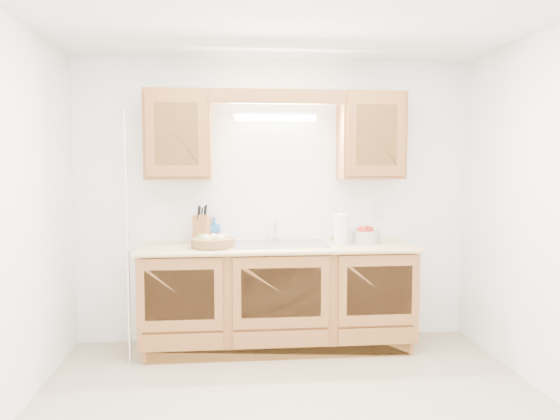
{
  "coord_description": "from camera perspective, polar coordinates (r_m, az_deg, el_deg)",
  "views": [
    {
      "loc": [
        -0.42,
        -3.36,
        1.59
      ],
      "look_at": [
        -0.01,
        0.85,
        1.22
      ],
      "focal_mm": 35.0,
      "sensor_mm": 36.0,
      "label": 1
    }
  ],
  "objects": [
    {
      "name": "apple_bowl",
      "position": [
        4.81,
        8.81,
        -2.62
      ],
      "size": [
        0.37,
        0.37,
        0.14
      ],
      "rotation": [
        0.0,
        0.0,
        -0.43
      ],
      "color": "silver",
      "rests_on": "countertop"
    },
    {
      "name": "fluorescent_fixture",
      "position": [
        4.82,
        -0.49,
        9.78
      ],
      "size": [
        0.76,
        0.08,
        0.08
      ],
      "color": "white",
      "rests_on": "room"
    },
    {
      "name": "room",
      "position": [
        3.41,
        1.59,
        -0.79
      ],
      "size": [
        3.52,
        3.5,
        2.5
      ],
      "color": "tan",
      "rests_on": "ground"
    },
    {
      "name": "base_cabinets",
      "position": [
        4.73,
        -0.24,
        -9.16
      ],
      "size": [
        2.2,
        0.6,
        0.86
      ],
      "primitive_type": "cube",
      "color": "#A86231",
      "rests_on": "ground"
    },
    {
      "name": "sponge",
      "position": [
        4.95,
        6.0,
        -3.02
      ],
      "size": [
        0.1,
        0.06,
        0.02
      ],
      "rotation": [
        0.0,
        0.0,
        -0.04
      ],
      "color": "#CC333F",
      "rests_on": "countertop"
    },
    {
      "name": "valance",
      "position": [
        4.61,
        -0.24,
        11.79
      ],
      "size": [
        2.2,
        0.05,
        0.12
      ],
      "primitive_type": "cube",
      "color": "#A86231",
      "rests_on": "room"
    },
    {
      "name": "sink",
      "position": [
        4.65,
        -0.25,
        -4.5
      ],
      "size": [
        0.84,
        0.46,
        0.36
      ],
      "color": "#9E9EA3",
      "rests_on": "countertop"
    },
    {
      "name": "fruit_basket",
      "position": [
        4.52,
        -6.99,
        -3.26
      ],
      "size": [
        0.44,
        0.44,
        0.11
      ],
      "rotation": [
        0.0,
        0.0,
        -0.26
      ],
      "color": "olive",
      "rests_on": "countertop"
    },
    {
      "name": "orange_canister",
      "position": [
        4.83,
        -8.62,
        -1.88
      ],
      "size": [
        0.1,
        0.1,
        0.24
      ],
      "rotation": [
        0.0,
        0.0,
        -0.33
      ],
      "color": "#DA630C",
      "rests_on": "countertop"
    },
    {
      "name": "countertop",
      "position": [
        4.62,
        -0.23,
        -3.9
      ],
      "size": [
        2.3,
        0.63,
        0.04
      ],
      "primitive_type": "cube",
      "color": "#DCB573",
      "rests_on": "base_cabinets"
    },
    {
      "name": "upper_cabinet_right",
      "position": [
        4.87,
        9.47,
        7.63
      ],
      "size": [
        0.55,
        0.33,
        0.75
      ],
      "primitive_type": "cube",
      "color": "#A86231",
      "rests_on": "room"
    },
    {
      "name": "knife_block",
      "position": [
        4.76,
        -8.13,
        -1.97
      ],
      "size": [
        0.17,
        0.22,
        0.34
      ],
      "rotation": [
        0.0,
        0.0,
        -0.3
      ],
      "color": "#A86231",
      "rests_on": "countertop"
    },
    {
      "name": "upper_cabinet_left",
      "position": [
        4.72,
        -10.57,
        7.7
      ],
      "size": [
        0.55,
        0.33,
        0.75
      ],
      "primitive_type": "cube",
      "color": "#A86231",
      "rests_on": "room"
    },
    {
      "name": "paper_towel",
      "position": [
        4.68,
        6.39,
        -2.01
      ],
      "size": [
        0.15,
        0.15,
        0.31
      ],
      "rotation": [
        0.0,
        0.0,
        0.32
      ],
      "color": "silver",
      "rests_on": "countertop"
    },
    {
      "name": "wire_shelf_pole",
      "position": [
        4.41,
        -15.67,
        -2.94
      ],
      "size": [
        0.03,
        0.03,
        2.0
      ],
      "primitive_type": "cylinder",
      "color": "silver",
      "rests_on": "ground"
    },
    {
      "name": "outlet_plate",
      "position": [
        5.06,
        10.21,
        -0.13
      ],
      "size": [
        0.08,
        0.01,
        0.12
      ],
      "primitive_type": "cube",
      "color": "white",
      "rests_on": "room"
    },
    {
      "name": "soap_bottle",
      "position": [
        4.82,
        -6.89,
        -2.03
      ],
      "size": [
        0.11,
        0.11,
        0.22
      ],
      "primitive_type": "imported",
      "rotation": [
        0.0,
        0.0,
        0.1
      ],
      "color": "#246FB5",
      "rests_on": "countertop"
    }
  ]
}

